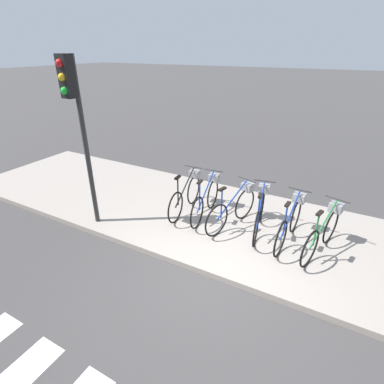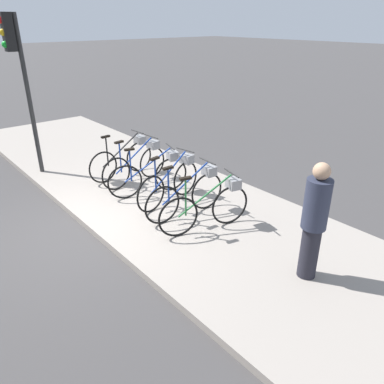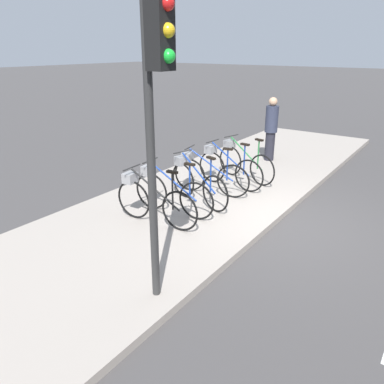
{
  "view_description": "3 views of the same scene",
  "coord_description": "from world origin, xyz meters",
  "px_view_note": "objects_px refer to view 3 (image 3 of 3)",
  "views": [
    {
      "loc": [
        1.68,
        -3.77,
        3.71
      ],
      "look_at": [
        -1.19,
        1.48,
        0.8
      ],
      "focal_mm": 28.0,
      "sensor_mm": 36.0,
      "label": 1
    },
    {
      "loc": [
        5.76,
        -2.33,
        3.48
      ],
      "look_at": [
        1.18,
        1.54,
        0.7
      ],
      "focal_mm": 35.0,
      "sensor_mm": 36.0,
      "label": 2
    },
    {
      "loc": [
        -6.05,
        -2.35,
        3.08
      ],
      "look_at": [
        -1.31,
        1.02,
        0.82
      ],
      "focal_mm": 35.0,
      "sensor_mm": 36.0,
      "label": 3
    }
  ],
  "objects_px": {
    "parked_bicycle_4": "(227,166)",
    "pedestrian": "(271,128)",
    "parked_bicycle_0": "(151,199)",
    "parked_bicycle_2": "(195,181)",
    "traffic_light": "(156,94)",
    "parked_bicycle_3": "(207,173)",
    "parked_bicycle_5": "(243,160)",
    "parked_bicycle_1": "(169,190)"
  },
  "relations": [
    {
      "from": "traffic_light",
      "to": "pedestrian",
      "type": "bearing_deg",
      "value": 13.22
    },
    {
      "from": "parked_bicycle_0",
      "to": "parked_bicycle_2",
      "type": "xyz_separation_m",
      "value": [
        1.24,
        -0.08,
        0.0
      ]
    },
    {
      "from": "parked_bicycle_3",
      "to": "traffic_light",
      "type": "bearing_deg",
      "value": -155.34
    },
    {
      "from": "parked_bicycle_2",
      "to": "traffic_light",
      "type": "bearing_deg",
      "value": -152.54
    },
    {
      "from": "parked_bicycle_4",
      "to": "pedestrian",
      "type": "height_order",
      "value": "pedestrian"
    },
    {
      "from": "parked_bicycle_4",
      "to": "parked_bicycle_5",
      "type": "relative_size",
      "value": 1.03
    },
    {
      "from": "parked_bicycle_1",
      "to": "parked_bicycle_0",
      "type": "bearing_deg",
      "value": -177.4
    },
    {
      "from": "parked_bicycle_1",
      "to": "parked_bicycle_2",
      "type": "xyz_separation_m",
      "value": [
        0.71,
        -0.11,
        0.0
      ]
    },
    {
      "from": "parked_bicycle_0",
      "to": "pedestrian",
      "type": "relative_size",
      "value": 1.0
    },
    {
      "from": "parked_bicycle_4",
      "to": "parked_bicycle_0",
      "type": "bearing_deg",
      "value": 177.83
    },
    {
      "from": "parked_bicycle_3",
      "to": "parked_bicycle_4",
      "type": "relative_size",
      "value": 0.99
    },
    {
      "from": "parked_bicycle_0",
      "to": "parked_bicycle_4",
      "type": "distance_m",
      "value": 2.45
    },
    {
      "from": "pedestrian",
      "to": "traffic_light",
      "type": "height_order",
      "value": "traffic_light"
    },
    {
      "from": "parked_bicycle_0",
      "to": "parked_bicycle_1",
      "type": "distance_m",
      "value": 0.53
    },
    {
      "from": "parked_bicycle_1",
      "to": "traffic_light",
      "type": "bearing_deg",
      "value": -143.13
    },
    {
      "from": "parked_bicycle_4",
      "to": "pedestrian",
      "type": "bearing_deg",
      "value": 2.09
    },
    {
      "from": "parked_bicycle_4",
      "to": "pedestrian",
      "type": "distance_m",
      "value": 2.55
    },
    {
      "from": "parked_bicycle_1",
      "to": "parked_bicycle_3",
      "type": "relative_size",
      "value": 1.01
    },
    {
      "from": "parked_bicycle_2",
      "to": "parked_bicycle_5",
      "type": "bearing_deg",
      "value": -2.66
    },
    {
      "from": "parked_bicycle_0",
      "to": "parked_bicycle_1",
      "type": "bearing_deg",
      "value": 2.6
    },
    {
      "from": "parked_bicycle_4",
      "to": "parked_bicycle_1",
      "type": "bearing_deg",
      "value": 176.53
    },
    {
      "from": "parked_bicycle_0",
      "to": "parked_bicycle_5",
      "type": "distance_m",
      "value": 3.08
    },
    {
      "from": "parked_bicycle_1",
      "to": "parked_bicycle_4",
      "type": "xyz_separation_m",
      "value": [
        1.92,
        -0.12,
        0.0
      ]
    },
    {
      "from": "parked_bicycle_1",
      "to": "parked_bicycle_4",
      "type": "height_order",
      "value": "same"
    },
    {
      "from": "pedestrian",
      "to": "parked_bicycle_0",
      "type": "bearing_deg",
      "value": 179.99
    },
    {
      "from": "parked_bicycle_2",
      "to": "traffic_light",
      "type": "relative_size",
      "value": 0.48
    },
    {
      "from": "parked_bicycle_1",
      "to": "traffic_light",
      "type": "height_order",
      "value": "traffic_light"
    },
    {
      "from": "parked_bicycle_2",
      "to": "pedestrian",
      "type": "xyz_separation_m",
      "value": [
        3.72,
        0.08,
        0.45
      ]
    },
    {
      "from": "traffic_light",
      "to": "parked_bicycle_4",
      "type": "bearing_deg",
      "value": 19.78
    },
    {
      "from": "parked_bicycle_1",
      "to": "parked_bicycle_3",
      "type": "bearing_deg",
      "value": -0.89
    },
    {
      "from": "parked_bicycle_2",
      "to": "traffic_light",
      "type": "height_order",
      "value": "traffic_light"
    },
    {
      "from": "pedestrian",
      "to": "parked_bicycle_5",
      "type": "bearing_deg",
      "value": -174.95
    },
    {
      "from": "traffic_light",
      "to": "parked_bicycle_2",
      "type": "bearing_deg",
      "value": 27.46
    },
    {
      "from": "parked_bicycle_0",
      "to": "parked_bicycle_3",
      "type": "bearing_deg",
      "value": 0.13
    },
    {
      "from": "traffic_light",
      "to": "parked_bicycle_3",
      "type": "bearing_deg",
      "value": 24.66
    },
    {
      "from": "parked_bicycle_5",
      "to": "pedestrian",
      "type": "relative_size",
      "value": 0.97
    },
    {
      "from": "parked_bicycle_1",
      "to": "pedestrian",
      "type": "xyz_separation_m",
      "value": [
        4.43,
        -0.02,
        0.45
      ]
    },
    {
      "from": "pedestrian",
      "to": "traffic_light",
      "type": "xyz_separation_m",
      "value": [
        -6.5,
        -1.53,
        1.6
      ]
    },
    {
      "from": "parked_bicycle_0",
      "to": "parked_bicycle_5",
      "type": "height_order",
      "value": "same"
    },
    {
      "from": "traffic_light",
      "to": "parked_bicycle_1",
      "type": "bearing_deg",
      "value": 36.87
    },
    {
      "from": "parked_bicycle_1",
      "to": "parked_bicycle_2",
      "type": "distance_m",
      "value": 0.72
    },
    {
      "from": "parked_bicycle_0",
      "to": "parked_bicycle_3",
      "type": "relative_size",
      "value": 1.01
    }
  ]
}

